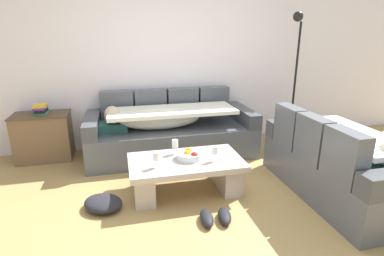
{
  "coord_description": "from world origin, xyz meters",
  "views": [
    {
      "loc": [
        -0.69,
        -2.39,
        1.68
      ],
      "look_at": [
        0.15,
        1.06,
        0.55
      ],
      "focal_mm": 28.4,
      "sensor_mm": 36.0,
      "label": 1
    }
  ],
  "objects_px": {
    "wine_glass_near_left": "(156,157)",
    "book_stack_on_cabinet": "(41,109)",
    "side_cabinet": "(44,137)",
    "crumpled_garment": "(103,203)",
    "fruit_bowl": "(189,155)",
    "pair_of_shoes": "(216,217)",
    "coffee_table": "(186,172)",
    "wine_glass_far_back": "(175,144)",
    "wine_glass_near_right": "(215,151)",
    "couch_along_wall": "(169,132)",
    "floor_lamp": "(295,71)",
    "open_magazine": "(219,156)",
    "couch_near_window": "(340,164)"
  },
  "relations": [
    {
      "from": "side_cabinet",
      "to": "floor_lamp",
      "type": "bearing_deg",
      "value": -2.37
    },
    {
      "from": "coffee_table",
      "to": "wine_glass_near_right",
      "type": "distance_m",
      "value": 0.4
    },
    {
      "from": "couch_along_wall",
      "to": "wine_glass_near_right",
      "type": "height_order",
      "value": "couch_along_wall"
    },
    {
      "from": "wine_glass_near_left",
      "to": "side_cabinet",
      "type": "relative_size",
      "value": 0.23
    },
    {
      "from": "book_stack_on_cabinet",
      "to": "floor_lamp",
      "type": "relative_size",
      "value": 0.11
    },
    {
      "from": "coffee_table",
      "to": "pair_of_shoes",
      "type": "distance_m",
      "value": 0.65
    },
    {
      "from": "pair_of_shoes",
      "to": "floor_lamp",
      "type": "bearing_deg",
      "value": 45.04
    },
    {
      "from": "couch_along_wall",
      "to": "wine_glass_far_back",
      "type": "distance_m",
      "value": 0.94
    },
    {
      "from": "fruit_bowl",
      "to": "couch_along_wall",
      "type": "bearing_deg",
      "value": 92.03
    },
    {
      "from": "pair_of_shoes",
      "to": "coffee_table",
      "type": "bearing_deg",
      "value": 103.69
    },
    {
      "from": "open_magazine",
      "to": "crumpled_garment",
      "type": "height_order",
      "value": "open_magazine"
    },
    {
      "from": "side_cabinet",
      "to": "crumpled_garment",
      "type": "distance_m",
      "value": 1.7
    },
    {
      "from": "wine_glass_near_right",
      "to": "pair_of_shoes",
      "type": "height_order",
      "value": "wine_glass_near_right"
    },
    {
      "from": "coffee_table",
      "to": "floor_lamp",
      "type": "relative_size",
      "value": 0.62
    },
    {
      "from": "coffee_table",
      "to": "wine_glass_near_left",
      "type": "xyz_separation_m",
      "value": [
        -0.33,
        -0.13,
        0.26
      ]
    },
    {
      "from": "wine_glass_near_right",
      "to": "crumpled_garment",
      "type": "relative_size",
      "value": 0.42
    },
    {
      "from": "couch_near_window",
      "to": "wine_glass_far_back",
      "type": "relative_size",
      "value": 10.3
    },
    {
      "from": "wine_glass_far_back",
      "to": "open_magazine",
      "type": "height_order",
      "value": "wine_glass_far_back"
    },
    {
      "from": "pair_of_shoes",
      "to": "open_magazine",
      "type": "bearing_deg",
      "value": 69.31
    },
    {
      "from": "coffee_table",
      "to": "floor_lamp",
      "type": "height_order",
      "value": "floor_lamp"
    },
    {
      "from": "wine_glass_far_back",
      "to": "crumpled_garment",
      "type": "bearing_deg",
      "value": -157.88
    },
    {
      "from": "fruit_bowl",
      "to": "pair_of_shoes",
      "type": "xyz_separation_m",
      "value": [
        0.1,
        -0.62,
        -0.38
      ]
    },
    {
      "from": "couch_near_window",
      "to": "crumpled_garment",
      "type": "height_order",
      "value": "couch_near_window"
    },
    {
      "from": "couch_near_window",
      "to": "wine_glass_far_back",
      "type": "height_order",
      "value": "couch_near_window"
    },
    {
      "from": "wine_glass_near_left",
      "to": "crumpled_garment",
      "type": "relative_size",
      "value": 0.42
    },
    {
      "from": "wine_glass_near_left",
      "to": "wine_glass_far_back",
      "type": "xyz_separation_m",
      "value": [
        0.25,
        0.31,
        0.0
      ]
    },
    {
      "from": "crumpled_garment",
      "to": "wine_glass_near_left",
      "type": "bearing_deg",
      "value": 1.65
    },
    {
      "from": "fruit_bowl",
      "to": "wine_glass_near_left",
      "type": "bearing_deg",
      "value": -159.49
    },
    {
      "from": "wine_glass_far_back",
      "to": "side_cabinet",
      "type": "xyz_separation_m",
      "value": [
        -1.6,
        1.15,
        -0.17
      ]
    },
    {
      "from": "wine_glass_near_right",
      "to": "wine_glass_far_back",
      "type": "relative_size",
      "value": 1.0
    },
    {
      "from": "side_cabinet",
      "to": "crumpled_garment",
      "type": "height_order",
      "value": "side_cabinet"
    },
    {
      "from": "coffee_table",
      "to": "crumpled_garment",
      "type": "xyz_separation_m",
      "value": [
        -0.87,
        -0.14,
        -0.18
      ]
    },
    {
      "from": "book_stack_on_cabinet",
      "to": "pair_of_shoes",
      "type": "bearing_deg",
      "value": -47.03
    },
    {
      "from": "wine_glass_far_back",
      "to": "pair_of_shoes",
      "type": "distance_m",
      "value": 0.93
    },
    {
      "from": "crumpled_garment",
      "to": "fruit_bowl",
      "type": "bearing_deg",
      "value": 9.62
    },
    {
      "from": "open_magazine",
      "to": "book_stack_on_cabinet",
      "type": "relative_size",
      "value": 1.28
    },
    {
      "from": "book_stack_on_cabinet",
      "to": "wine_glass_near_right",
      "type": "bearing_deg",
      "value": -36.6
    },
    {
      "from": "wine_glass_near_right",
      "to": "book_stack_on_cabinet",
      "type": "height_order",
      "value": "book_stack_on_cabinet"
    },
    {
      "from": "couch_near_window",
      "to": "wine_glass_near_right",
      "type": "distance_m",
      "value": 1.34
    },
    {
      "from": "couch_along_wall",
      "to": "floor_lamp",
      "type": "distance_m",
      "value": 2.08
    },
    {
      "from": "coffee_table",
      "to": "crumpled_garment",
      "type": "relative_size",
      "value": 3.0
    },
    {
      "from": "wine_glass_near_left",
      "to": "pair_of_shoes",
      "type": "xyz_separation_m",
      "value": [
        0.48,
        -0.48,
        -0.45
      ]
    },
    {
      "from": "side_cabinet",
      "to": "wine_glass_near_left",
      "type": "bearing_deg",
      "value": -47.26
    },
    {
      "from": "wine_glass_near_left",
      "to": "book_stack_on_cabinet",
      "type": "bearing_deg",
      "value": 132.39
    },
    {
      "from": "wine_glass_near_left",
      "to": "wine_glass_near_right",
      "type": "relative_size",
      "value": 1.0
    },
    {
      "from": "coffee_table",
      "to": "side_cabinet",
      "type": "height_order",
      "value": "side_cabinet"
    },
    {
      "from": "floor_lamp",
      "to": "open_magazine",
      "type": "bearing_deg",
      "value": -142.77
    },
    {
      "from": "open_magazine",
      "to": "floor_lamp",
      "type": "bearing_deg",
      "value": 54.63
    },
    {
      "from": "open_magazine",
      "to": "crumpled_garment",
      "type": "distance_m",
      "value": 1.29
    },
    {
      "from": "open_magazine",
      "to": "book_stack_on_cabinet",
      "type": "xyz_separation_m",
      "value": [
        -2.04,
        1.33,
        0.32
      ]
    }
  ]
}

